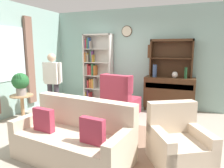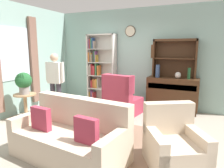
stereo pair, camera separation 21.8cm
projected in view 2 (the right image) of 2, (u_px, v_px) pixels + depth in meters
The scene contains 18 objects.
ground_plane at pixel (104, 130), 4.28m from camera, with size 5.40×4.60×0.02m, color #9E9384.
wall_back at pixel (137, 58), 5.94m from camera, with size 5.00×0.09×2.80m.
wall_left at pixel (13, 60), 5.08m from camera, with size 0.16×4.20×2.80m.
area_rug at pixel (106, 137), 3.93m from camera, with size 2.64×1.63×0.01m, color #846651.
bookshelf at pixel (99, 69), 6.30m from camera, with size 0.90×0.30×2.10m.
sideboard at pixel (172, 93), 5.41m from camera, with size 1.30×0.45×0.92m.
sideboard_hutch at pixel (175, 53), 5.32m from camera, with size 1.10×0.26×1.00m.
vase_tall at pixel (158, 71), 5.39m from camera, with size 0.11×0.11×0.34m, color #33476B.
vase_round at pixel (178, 75), 5.21m from camera, with size 0.15×0.15×0.17m, color beige.
bottle_wine at pixel (189, 74), 5.07m from camera, with size 0.07×0.07×0.29m, color #194223.
couch_floral at pixel (71, 138), 3.17m from camera, with size 1.88×1.05×0.90m.
armchair_floral at pixel (174, 147), 2.95m from camera, with size 1.04×1.06×0.88m.
wingback_chair at pixel (121, 100), 5.18m from camera, with size 0.90×0.92×1.05m.
plant_stand at pixel (25, 103), 4.91m from camera, with size 0.52×0.52×0.61m.
potted_plant_large at pixel (23, 82), 4.77m from camera, with size 0.38×0.38×0.52m.
person_reading at pixel (55, 80), 5.11m from camera, with size 0.53×0.24×1.56m.
coffee_table at pixel (107, 119), 3.91m from camera, with size 0.80×0.50×0.42m.
book_stack at pixel (107, 114), 3.84m from camera, with size 0.22×0.16×0.08m.
Camera 2 is at (1.85, -3.60, 1.70)m, focal length 32.74 mm.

